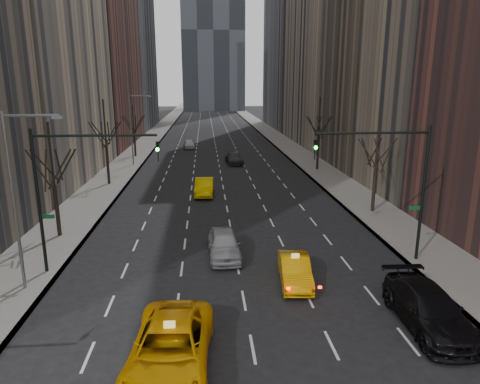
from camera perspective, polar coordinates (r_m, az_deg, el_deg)
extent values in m
cube|color=slate|center=(82.40, -12.02, 6.72)|extent=(4.50, 320.00, 0.15)
cube|color=slate|center=(82.92, 5.15, 7.01)|extent=(4.50, 320.00, 0.15)
cube|color=brown|center=(80.41, -20.31, 21.70)|extent=(14.00, 28.00, 44.00)
cube|color=slate|center=(110.18, 8.31, 23.80)|extent=(14.00, 30.00, 58.00)
cylinder|color=black|center=(31.97, -23.19, -2.30)|extent=(0.28, 0.28, 3.57)
cylinder|color=black|center=(31.17, -23.89, 4.62)|extent=(0.16, 0.16, 4.25)
cylinder|color=black|center=(32.05, -23.00, 3.31)|extent=(0.42, 1.80, 2.52)
cylinder|color=black|center=(31.33, -22.16, 3.16)|extent=(1.74, 0.72, 2.52)
cylinder|color=black|center=(30.58, -22.89, 2.85)|extent=(1.46, 1.25, 2.52)
cylinder|color=black|center=(30.57, -24.49, 2.68)|extent=(0.42, 1.80, 2.52)
cylinder|color=black|center=(31.31, -25.29, 2.84)|extent=(1.74, 0.72, 2.52)
cylinder|color=black|center=(32.04, -24.53, 3.15)|extent=(1.46, 1.25, 2.52)
cylinder|color=black|center=(46.96, -17.22, 3.47)|extent=(0.28, 0.28, 3.99)
cylinder|color=black|center=(46.39, -17.62, 8.77)|extent=(0.16, 0.16, 4.75)
cylinder|color=black|center=(47.29, -17.11, 7.50)|extent=(0.42, 1.80, 2.52)
cylinder|color=black|center=(46.61, -16.46, 7.46)|extent=(1.74, 0.72, 2.52)
cylinder|color=black|center=(45.82, -16.85, 7.32)|extent=(1.46, 1.25, 2.52)
cylinder|color=black|center=(45.71, -17.92, 7.23)|extent=(0.42, 1.80, 2.52)
cylinder|color=black|center=(46.40, -18.57, 7.27)|extent=(1.74, 0.72, 2.52)
cylinder|color=black|center=(47.18, -18.15, 7.41)|extent=(1.46, 1.25, 2.52)
cylinder|color=black|center=(64.48, -13.84, 6.18)|extent=(0.28, 0.28, 3.36)
cylinder|color=black|center=(64.09, -14.03, 9.43)|extent=(0.16, 0.16, 4.00)
cylinder|color=black|center=(64.96, -13.74, 8.83)|extent=(0.42, 1.80, 2.52)
cylinder|color=black|center=(64.32, -13.23, 8.80)|extent=(1.74, 0.72, 2.52)
cylinder|color=black|center=(63.51, -13.48, 8.73)|extent=(1.46, 1.25, 2.52)
cylinder|color=black|center=(63.35, -14.25, 8.67)|extent=(0.42, 1.80, 2.52)
cylinder|color=black|center=(64.00, -14.76, 8.69)|extent=(1.74, 0.72, 2.52)
cylinder|color=black|center=(64.81, -14.50, 8.77)|extent=(1.46, 1.25, 2.52)
cylinder|color=black|center=(36.80, 17.42, 0.27)|extent=(0.28, 0.28, 3.57)
cylinder|color=black|center=(36.10, 17.88, 6.31)|extent=(0.16, 0.16, 4.25)
cylinder|color=black|center=(37.06, 17.50, 5.12)|extent=(0.42, 1.80, 2.52)
cylinder|color=black|center=(36.81, 18.77, 4.96)|extent=(1.74, 0.72, 2.52)
cylinder|color=black|center=(35.98, 19.08, 4.74)|extent=(1.46, 1.25, 2.52)
cylinder|color=black|center=(35.40, 18.06, 4.68)|extent=(0.42, 1.80, 2.52)
cylinder|color=black|center=(35.66, 16.74, 4.84)|extent=(1.74, 0.72, 2.52)
cylinder|color=black|center=(36.49, 16.49, 5.06)|extent=(1.46, 1.25, 2.52)
cylinder|color=black|center=(53.53, 10.33, 5.13)|extent=(0.28, 0.28, 3.99)
cylinder|color=black|center=(53.03, 10.54, 9.79)|extent=(0.16, 0.16, 4.75)
cylinder|color=black|center=(53.98, 10.41, 8.65)|extent=(0.42, 1.80, 2.52)
cylinder|color=black|center=(53.63, 11.25, 8.58)|extent=(1.74, 0.72, 2.52)
cylinder|color=black|center=(52.77, 11.34, 8.48)|extent=(1.46, 1.25, 2.52)
cylinder|color=black|center=(52.28, 10.56, 8.47)|extent=(0.42, 1.80, 2.52)
cylinder|color=black|center=(52.64, 9.71, 8.54)|extent=(1.74, 0.72, 2.52)
cylinder|color=black|center=(53.50, 9.64, 8.63)|extent=(1.46, 1.25, 2.52)
cylinder|color=black|center=(25.56, -25.24, -1.29)|extent=(0.18, 0.18, 8.00)
cylinder|color=black|center=(23.94, -18.81, 7.14)|extent=(6.50, 0.14, 0.14)
imported|color=black|center=(23.49, -10.90, 5.30)|extent=(0.18, 0.22, 1.10)
sphere|color=#0CFF33|center=(23.29, -10.96, 5.60)|extent=(0.20, 0.20, 0.20)
cube|color=#0C5926|center=(25.63, -24.22, -3.01)|extent=(0.70, 0.04, 0.22)
cylinder|color=black|center=(26.99, 23.19, -0.31)|extent=(0.18, 0.18, 8.00)
cylinder|color=black|center=(25.01, 17.34, 7.53)|extent=(6.50, 0.14, 0.14)
imported|color=black|center=(24.11, 9.96, 5.57)|extent=(0.18, 0.22, 1.10)
sphere|color=#0CFF33|center=(23.92, 10.08, 5.86)|extent=(0.20, 0.20, 0.20)
cube|color=#0C5926|center=(27.01, 22.28, -1.98)|extent=(0.70, 0.04, 0.22)
cylinder|color=slate|center=(23.80, -27.90, -1.42)|extent=(0.16, 0.16, 9.00)
cylinder|color=slate|center=(22.65, -26.11, 9.16)|extent=(2.60, 0.14, 0.14)
cube|color=slate|center=(22.25, -23.17, 9.13)|extent=(0.50, 0.22, 0.15)
cylinder|color=slate|center=(57.16, -14.29, 8.02)|extent=(0.16, 0.16, 9.00)
cylinder|color=slate|center=(56.68, -13.23, 12.40)|extent=(2.60, 0.14, 0.14)
cube|color=slate|center=(56.53, -12.00, 12.36)|extent=(0.50, 0.22, 0.15)
imported|color=#F8AB05|center=(17.03, -9.30, -19.91)|extent=(3.36, 6.54, 1.77)
imported|color=orange|center=(23.40, 7.33, -10.30)|extent=(1.92, 4.50, 1.44)
imported|color=#96999E|center=(26.51, -2.13, -6.97)|extent=(2.04, 4.81, 1.62)
imported|color=black|center=(21.04, 23.80, -14.02)|extent=(2.52, 5.95, 1.71)
imported|color=yellow|center=(41.21, -4.79, 0.71)|extent=(1.89, 4.91, 1.60)
imported|color=#2E2F33|center=(57.40, -0.77, 4.53)|extent=(2.42, 5.19, 1.47)
imported|color=silver|center=(71.66, -6.82, 6.37)|extent=(2.21, 4.45, 1.46)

